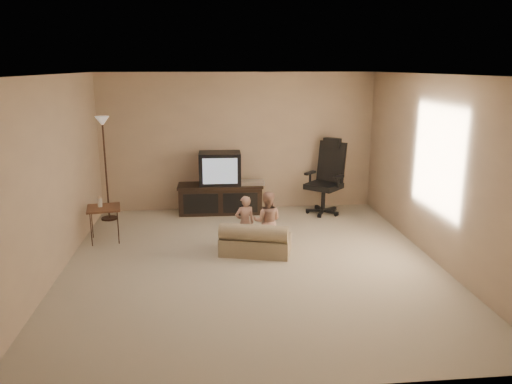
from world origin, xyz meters
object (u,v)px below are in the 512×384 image
at_px(side_table, 103,208).
at_px(office_chair, 326,187).
at_px(child_sofa, 255,241).
at_px(toddler_right, 267,221).
at_px(toddler_left, 245,223).
at_px(tv_stand, 221,188).
at_px(floor_lamp, 104,145).

bearing_deg(side_table, office_chair, 17.22).
bearing_deg(office_chair, child_sofa, -83.97).
bearing_deg(toddler_right, toddler_left, 0.31).
bearing_deg(tv_stand, office_chair, -5.24).
height_order(toddler_left, toddler_right, toddler_right).
bearing_deg(toddler_left, side_table, -28.35).
bearing_deg(side_table, toddler_right, -14.65).
relative_size(tv_stand, floor_lamp, 0.87).
distance_m(office_chair, toddler_right, 2.20).
bearing_deg(office_chair, side_table, -119.41).
relative_size(child_sofa, toddler_right, 1.24).
height_order(tv_stand, office_chair, office_chair).
bearing_deg(tv_stand, floor_lamp, -171.85).
height_order(floor_lamp, child_sofa, floor_lamp).
xyz_separation_m(office_chair, side_table, (-3.71, -1.15, 0.03)).
bearing_deg(toddler_left, child_sofa, 107.23).
distance_m(tv_stand, toddler_right, 2.09).
distance_m(child_sofa, toddler_right, 0.35).
bearing_deg(tv_stand, toddler_left, -80.32).
relative_size(side_table, toddler_left, 0.90).
bearing_deg(tv_stand, child_sofa, -77.90).
distance_m(floor_lamp, toddler_left, 2.96).
bearing_deg(toddler_left, tv_stand, -94.57).
xyz_separation_m(office_chair, toddler_left, (-1.61, -1.73, -0.08)).
xyz_separation_m(tv_stand, side_table, (-1.81, -1.36, 0.06)).
distance_m(office_chair, toddler_left, 2.36).
bearing_deg(tv_stand, side_table, -141.82).
height_order(child_sofa, toddler_right, toddler_right).
height_order(tv_stand, toddler_right, tv_stand).
xyz_separation_m(office_chair, floor_lamp, (-3.85, -0.02, 0.82)).
bearing_deg(floor_lamp, toddler_right, -34.45).
relative_size(tv_stand, side_table, 2.16).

